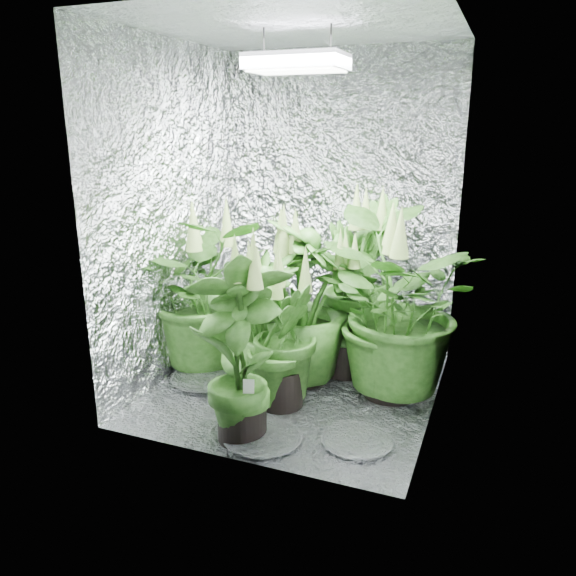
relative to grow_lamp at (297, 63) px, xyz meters
The scene contains 14 objects.
ground 1.83m from the grow_lamp, ahead, with size 1.60×1.60×0.00m, color silver.
walls 0.83m from the grow_lamp, ahead, with size 1.62×1.62×2.00m.
ceiling 0.17m from the grow_lamp, ahead, with size 1.60×1.60×0.01m, color silver.
grow_lamp is the anchor object (origin of this frame).
plant_a 1.47m from the grow_lamp, behind, with size 1.15×1.15×1.09m.
plant_b 1.45m from the grow_lamp, 55.61° to the left, with size 0.63×0.63×0.93m.
plant_c 1.43m from the grow_lamp, 67.62° to the left, with size 0.64×0.64×1.16m.
plant_d 1.34m from the grow_lamp, 90.62° to the left, with size 0.73×0.73×1.08m.
plant_e 1.41m from the grow_lamp, 14.13° to the left, with size 0.96×0.96×1.14m.
plant_f 1.47m from the grow_lamp, 94.77° to the right, with size 0.71×0.71×1.05m.
plant_g 1.44m from the grow_lamp, 91.40° to the right, with size 0.48×0.48×0.89m.
plant_h 1.43m from the grow_lamp, 161.47° to the right, with size 0.62×0.62×0.88m.
circulation_fan 1.83m from the grow_lamp, 31.51° to the left, with size 0.15×0.29×0.34m.
plant_label 1.66m from the grow_lamp, 89.90° to the right, with size 0.05×0.01×0.09m, color white.
Camera 1 is at (1.08, -2.87, 1.53)m, focal length 35.00 mm.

